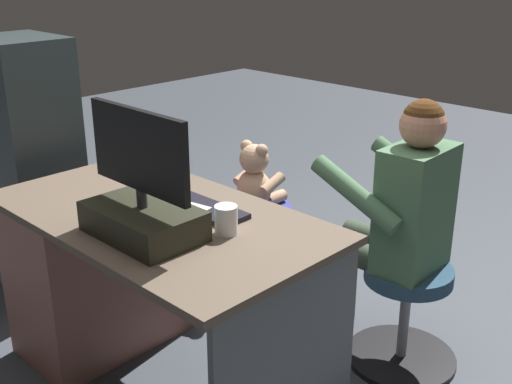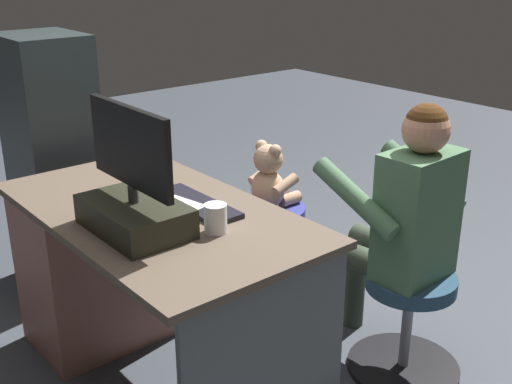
% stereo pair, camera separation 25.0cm
% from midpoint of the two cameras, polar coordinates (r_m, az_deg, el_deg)
% --- Properties ---
extents(ground_plane, '(10.00, 10.00, 0.00)m').
position_cam_midpoint_polar(ground_plane, '(2.99, -3.62, -13.01)').
color(ground_plane, '#41464F').
extents(desk, '(1.35, 0.74, 0.75)m').
position_cam_midpoint_polar(desk, '(2.81, -15.27, -6.54)').
color(desk, brown).
rests_on(desk, ground_plane).
extents(monitor, '(0.48, 0.26, 0.44)m').
position_cam_midpoint_polar(monitor, '(2.18, -13.39, -1.14)').
color(monitor, '#27271A').
rests_on(monitor, desk).
extents(keyboard, '(0.42, 0.14, 0.02)m').
position_cam_midpoint_polar(keyboard, '(2.40, -8.16, -1.34)').
color(keyboard, black).
rests_on(keyboard, desk).
extents(computer_mouse, '(0.06, 0.10, 0.04)m').
position_cam_midpoint_polar(computer_mouse, '(2.62, -12.01, 0.52)').
color(computer_mouse, '#1D2F2C').
rests_on(computer_mouse, desk).
extents(cup, '(0.08, 0.08, 0.10)m').
position_cam_midpoint_polar(cup, '(2.17, -5.99, -2.57)').
color(cup, white).
rests_on(cup, desk).
extents(tv_remote, '(0.10, 0.16, 0.02)m').
position_cam_midpoint_polar(tv_remote, '(2.49, -15.44, -1.17)').
color(tv_remote, black).
rests_on(tv_remote, desk).
extents(notebook_binder, '(0.27, 0.34, 0.02)m').
position_cam_midpoint_polar(notebook_binder, '(2.32, -11.43, -2.31)').
color(notebook_binder, beige).
rests_on(notebook_binder, desk).
extents(office_chair_teddy, '(0.45, 0.45, 0.45)m').
position_cam_midpoint_polar(office_chair_teddy, '(3.29, -2.34, -4.31)').
color(office_chair_teddy, black).
rests_on(office_chair_teddy, ground_plane).
extents(teddy_bear, '(0.24, 0.24, 0.34)m').
position_cam_midpoint_polar(teddy_bear, '(3.17, -2.27, 1.22)').
color(teddy_bear, '#D5A683').
rests_on(teddy_bear, office_chair_teddy).
extents(visitor_chair, '(0.47, 0.47, 0.45)m').
position_cam_midpoint_polar(visitor_chair, '(2.76, 10.67, -10.35)').
color(visitor_chair, black).
rests_on(visitor_chair, ground_plane).
extents(person, '(0.54, 0.49, 1.15)m').
position_cam_midpoint_polar(person, '(2.62, 9.72, -1.84)').
color(person, '#507754').
rests_on(person, ground_plane).
extents(equipment_rack, '(0.44, 0.36, 1.29)m').
position_cam_midpoint_polar(equipment_rack, '(3.36, -21.41, 1.77)').
color(equipment_rack, '#2A3335').
rests_on(equipment_rack, ground_plane).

